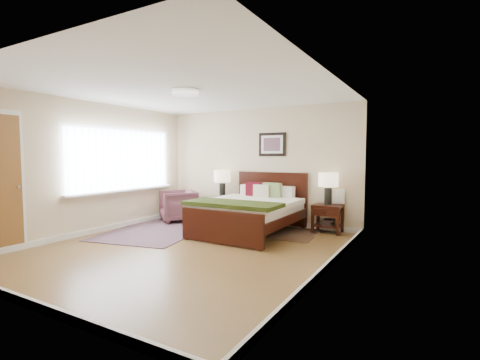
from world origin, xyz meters
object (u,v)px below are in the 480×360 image
(lamp_left, at_px, (222,178))
(armchair, at_px, (178,206))
(bed, at_px, (250,207))
(nightstand_left, at_px, (222,203))
(lamp_right, at_px, (328,182))
(rug_persian, at_px, (157,230))
(nightstand_right, at_px, (327,215))

(lamp_left, relative_size, armchair, 0.79)
(bed, distance_m, nightstand_left, 1.37)
(lamp_right, bearing_deg, lamp_left, 180.00)
(lamp_right, relative_size, armchair, 0.79)
(armchair, height_order, rug_persian, armchair)
(nightstand_left, xyz_separation_m, rug_persian, (-0.56, -1.49, -0.41))
(nightstand_left, xyz_separation_m, lamp_left, (0.00, 0.02, 0.56))
(nightstand_right, height_order, lamp_left, lamp_left)
(nightstand_left, distance_m, armchair, 0.99)
(bed, bearing_deg, nightstand_right, 31.17)
(lamp_left, bearing_deg, rug_persian, -110.43)
(nightstand_left, height_order, rug_persian, nightstand_left)
(rug_persian, bearing_deg, lamp_right, 15.01)
(armchair, xyz_separation_m, rug_persian, (0.28, -0.98, -0.35))
(bed, distance_m, rug_persian, 1.92)
(armchair, bearing_deg, rug_persian, -34.62)
(bed, bearing_deg, lamp_left, 145.40)
(bed, relative_size, lamp_right, 3.37)
(lamp_right, bearing_deg, rug_persian, -153.00)
(bed, distance_m, lamp_right, 1.56)
(bed, height_order, nightstand_left, bed)
(lamp_right, bearing_deg, nightstand_right, -90.00)
(nightstand_left, distance_m, lamp_left, 0.56)
(rug_persian, bearing_deg, bed, 11.28)
(nightstand_right, bearing_deg, rug_persian, -153.21)
(nightstand_right, relative_size, lamp_right, 0.89)
(nightstand_left, bearing_deg, nightstand_right, 0.14)
(lamp_right, height_order, armchair, lamp_right)
(lamp_right, bearing_deg, nightstand_left, -179.53)
(lamp_right, height_order, rug_persian, lamp_right)
(nightstand_right, xyz_separation_m, armchair, (-3.25, -0.52, 0.01))
(bed, height_order, lamp_right, lamp_right)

